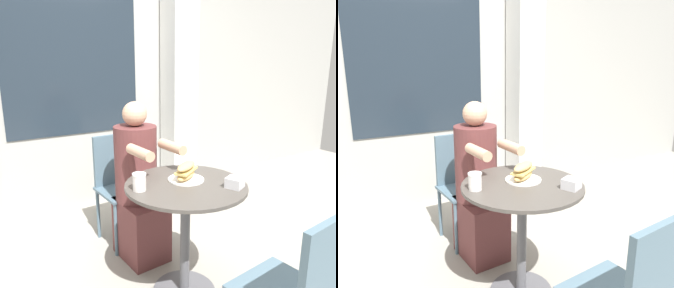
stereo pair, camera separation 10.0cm
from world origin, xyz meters
TOP-DOWN VIEW (x-y plane):
  - storefront_wall at (-0.00, 1.73)m, footprint 8.00×0.09m
  - lattice_pillar at (0.97, 1.52)m, footprint 0.30×0.30m
  - cafe_table at (0.00, 0.00)m, footprint 0.73×0.73m
  - diner_chair at (-0.05, 0.88)m, footprint 0.40×0.40m
  - seated_diner at (-0.04, 0.54)m, footprint 0.33×0.57m
  - empty_chair_across at (0.06, -0.78)m, footprint 0.41×0.41m
  - sandwich_on_plate at (0.04, 0.05)m, footprint 0.22×0.22m
  - drink_cup at (-0.28, 0.05)m, footprint 0.08×0.08m
  - napkin_box at (0.20, -0.20)m, footprint 0.12×0.12m

SIDE VIEW (x-z plane):
  - seated_diner at x=-0.04m, z-range -0.07..1.11m
  - diner_chair at x=-0.05m, z-range 0.09..0.96m
  - empty_chair_across at x=0.06m, z-range 0.09..0.96m
  - cafe_table at x=0.00m, z-range 0.17..0.92m
  - napkin_box at x=0.20m, z-range 0.75..0.81m
  - sandwich_on_plate at x=0.04m, z-range 0.74..0.85m
  - drink_cup at x=-0.28m, z-range 0.75..0.85m
  - lattice_pillar at x=0.97m, z-range 0.00..2.40m
  - storefront_wall at x=0.00m, z-range 0.00..2.80m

